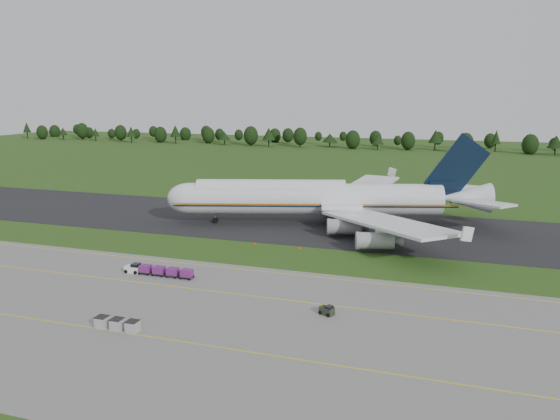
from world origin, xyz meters
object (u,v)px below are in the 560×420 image
(uld_row, at_px, (117,324))
(edge_markers, at_px, (277,247))
(aircraft, at_px, (320,198))
(utility_cart, at_px, (327,311))
(baggage_train, at_px, (158,271))

(uld_row, xyz_separation_m, edge_markers, (7.87, 44.89, -0.58))
(aircraft, xyz_separation_m, uld_row, (-11.06, -68.81, -5.52))
(aircraft, bearing_deg, utility_cart, -75.04)
(baggage_train, height_order, utility_cart, baggage_train)
(uld_row, bearing_deg, utility_cart, 28.28)
(baggage_train, xyz_separation_m, utility_cart, (32.31, -7.83, -0.31))
(uld_row, distance_m, edge_markers, 45.58)
(utility_cart, distance_m, uld_row, 29.24)
(aircraft, xyz_separation_m, utility_cart, (14.69, -54.96, -5.78))
(baggage_train, bearing_deg, edge_markers, 58.13)
(baggage_train, relative_size, edge_markers, 1.29)
(uld_row, bearing_deg, edge_markers, 80.06)
(aircraft, height_order, utility_cart, aircraft)
(utility_cart, relative_size, uld_row, 0.37)
(uld_row, bearing_deg, baggage_train, 106.83)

